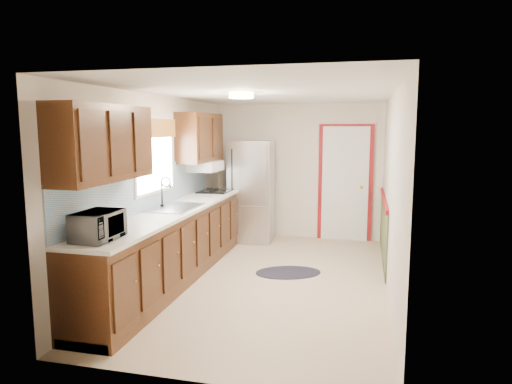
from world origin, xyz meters
The scene contains 8 objects.
room_shell centered at (0.00, 0.00, 1.20)m, with size 3.20×5.20×2.52m.
kitchen_run centered at (-1.24, -0.29, 0.81)m, with size 0.63×4.00×2.20m.
back_wall_trim centered at (0.99, 2.21, 0.89)m, with size 1.12×2.30×2.08m.
ceiling_fixture centered at (-0.30, -0.20, 2.36)m, with size 0.30×0.30×0.06m, color #FFD88C.
microwave centered at (-1.20, -1.95, 1.10)m, with size 0.48×0.27×0.33m, color white.
refrigerator centered at (-0.74, 2.05, 0.88)m, with size 0.77×0.76×1.76m.
rug centered at (0.21, 0.35, 0.01)m, with size 0.90×0.58×0.01m, color black.
cooktop centered at (-1.19, 1.40, 0.95)m, with size 0.48×0.57×0.02m, color black.
Camera 1 is at (1.19, -5.62, 1.97)m, focal length 32.00 mm.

